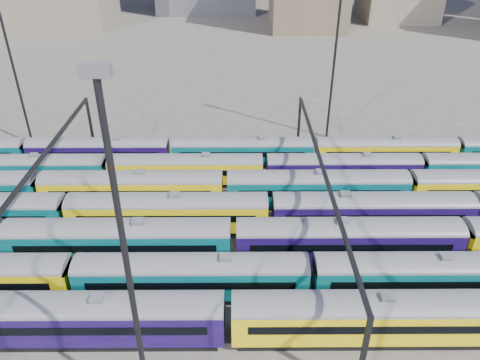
{
  "coord_description": "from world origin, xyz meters",
  "views": [
    {
      "loc": [
        1.18,
        -41.85,
        31.63
      ],
      "look_at": [
        1.43,
        5.91,
        3.0
      ],
      "focal_mm": 35.0,
      "sensor_mm": 36.0,
      "label": 1
    }
  ],
  "objects_px": {
    "rake_2": "(348,237)",
    "mast_2": "(128,269)",
    "rake_1": "(72,273)",
    "rake_0": "(91,315)"
  },
  "relations": [
    {
      "from": "rake_2",
      "to": "mast_2",
      "type": "bearing_deg",
      "value": -135.25
    },
    {
      "from": "rake_1",
      "to": "mast_2",
      "type": "xyz_separation_m",
      "value": [
        8.78,
        -12.0,
        11.19
      ]
    },
    {
      "from": "rake_1",
      "to": "rake_2",
      "type": "height_order",
      "value": "rake_2"
    },
    {
      "from": "rake_1",
      "to": "mast_2",
      "type": "height_order",
      "value": "mast_2"
    },
    {
      "from": "rake_2",
      "to": "rake_0",
      "type": "bearing_deg",
      "value": -156.42
    },
    {
      "from": "rake_0",
      "to": "rake_2",
      "type": "relative_size",
      "value": 1.36
    },
    {
      "from": "rake_0",
      "to": "mast_2",
      "type": "xyz_separation_m",
      "value": [
        5.76,
        -7.0,
        11.1
      ]
    },
    {
      "from": "rake_0",
      "to": "rake_2",
      "type": "distance_m",
      "value": 25.0
    },
    {
      "from": "rake_2",
      "to": "mast_2",
      "type": "distance_m",
      "value": 26.54
    },
    {
      "from": "rake_0",
      "to": "rake_1",
      "type": "distance_m",
      "value": 5.84
    }
  ]
}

